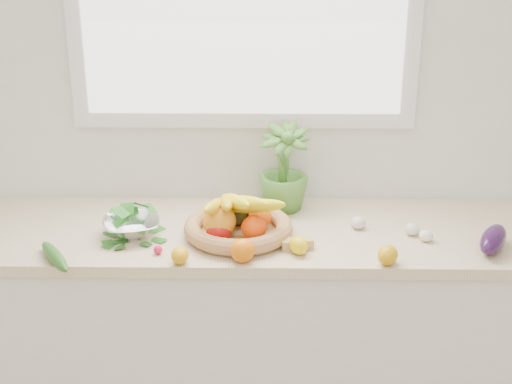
{
  "coord_description": "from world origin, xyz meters",
  "views": [
    {
      "loc": [
        0.08,
        -0.41,
        1.97
      ],
      "look_at": [
        0.05,
        1.93,
        1.05
      ],
      "focal_mm": 50.0,
      "sensor_mm": 36.0,
      "label": 1
    }
  ],
  "objects_px": {
    "apple": "(219,231)",
    "eggplant": "(493,239)",
    "fruit_basket": "(237,222)",
    "potted_herb": "(284,168)",
    "colander_with_spinach": "(131,222)",
    "cucumber": "(55,256)"
  },
  "relations": [
    {
      "from": "potted_herb",
      "to": "apple",
      "type": "bearing_deg",
      "value": -126.84
    },
    {
      "from": "eggplant",
      "to": "cucumber",
      "type": "xyz_separation_m",
      "value": [
        -1.46,
        -0.11,
        -0.02
      ]
    },
    {
      "from": "apple",
      "to": "potted_herb",
      "type": "relative_size",
      "value": 0.26
    },
    {
      "from": "fruit_basket",
      "to": "colander_with_spinach",
      "type": "relative_size",
      "value": 2.08
    },
    {
      "from": "eggplant",
      "to": "potted_herb",
      "type": "xyz_separation_m",
      "value": [
        -0.7,
        0.35,
        0.13
      ]
    },
    {
      "from": "cucumber",
      "to": "colander_with_spinach",
      "type": "height_order",
      "value": "colander_with_spinach"
    },
    {
      "from": "apple",
      "to": "eggplant",
      "type": "relative_size",
      "value": 0.43
    },
    {
      "from": "apple",
      "to": "eggplant",
      "type": "xyz_separation_m",
      "value": [
        0.93,
        -0.05,
        -0.0
      ]
    },
    {
      "from": "colander_with_spinach",
      "to": "cucumber",
      "type": "bearing_deg",
      "value": -136.32
    },
    {
      "from": "cucumber",
      "to": "potted_herb",
      "type": "relative_size",
      "value": 0.71
    },
    {
      "from": "apple",
      "to": "eggplant",
      "type": "bearing_deg",
      "value": -2.94
    },
    {
      "from": "apple",
      "to": "fruit_basket",
      "type": "distance_m",
      "value": 0.08
    },
    {
      "from": "eggplant",
      "to": "cucumber",
      "type": "relative_size",
      "value": 0.84
    },
    {
      "from": "fruit_basket",
      "to": "colander_with_spinach",
      "type": "xyz_separation_m",
      "value": [
        -0.37,
        -0.01,
        0.0
      ]
    },
    {
      "from": "fruit_basket",
      "to": "cucumber",
      "type": "bearing_deg",
      "value": -160.16
    },
    {
      "from": "potted_herb",
      "to": "colander_with_spinach",
      "type": "xyz_separation_m",
      "value": [
        -0.54,
        -0.26,
        -0.11
      ]
    },
    {
      "from": "apple",
      "to": "fruit_basket",
      "type": "relative_size",
      "value": 0.17
    },
    {
      "from": "eggplant",
      "to": "cucumber",
      "type": "distance_m",
      "value": 1.47
    },
    {
      "from": "apple",
      "to": "colander_with_spinach",
      "type": "xyz_separation_m",
      "value": [
        -0.31,
        0.05,
        0.01
      ]
    },
    {
      "from": "cucumber",
      "to": "fruit_basket",
      "type": "relative_size",
      "value": 0.48
    },
    {
      "from": "eggplant",
      "to": "fruit_basket",
      "type": "height_order",
      "value": "fruit_basket"
    },
    {
      "from": "apple",
      "to": "fruit_basket",
      "type": "height_order",
      "value": "fruit_basket"
    }
  ]
}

